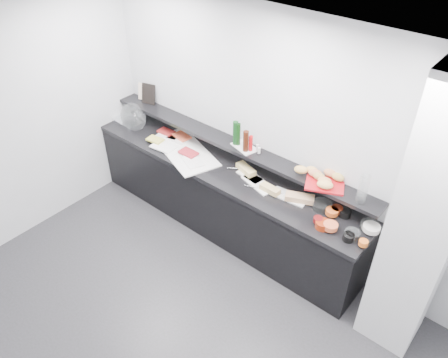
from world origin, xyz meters
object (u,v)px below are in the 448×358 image
Objects in this scene: sandwich_plate_mid at (258,184)px; condiment_tray at (244,147)px; cloche_base at (129,121)px; framed_print at (148,94)px; carafe at (363,190)px; bread_tray at (325,185)px.

condiment_tray is at bearing 168.00° from sandwich_plate_mid.
cloche_base is 0.47m from framed_print.
condiment_tray is at bearing 177.90° from carafe.
framed_print is 2.63m from bread_tray.
condiment_tray is (-0.33, 0.17, 0.25)m from sandwich_plate_mid.
framed_print is at bearing 153.10° from bread_tray.
condiment_tray is at bearing -17.15° from framed_print.
condiment_tray is 1.02m from bread_tray.
bread_tray is at bearing 13.60° from condiment_tray.
sandwich_plate_mid is at bearing -21.89° from framed_print.
framed_print is (0.18, 0.24, 0.36)m from cloche_base.
sandwich_plate_mid is at bearing 4.64° from cloche_base.
carafe reaches higher than sandwich_plate_mid.
bread_tray reaches higher than condiment_tray.
framed_print is at bearing -171.03° from sandwich_plate_mid.
cloche_base is at bearing -177.56° from carafe.
carafe reaches higher than condiment_tray.
framed_print is 0.87× the size of carafe.
cloche_base is 1.57× the size of framed_print.
condiment_tray is (1.78, 0.19, 0.24)m from cloche_base.
carafe reaches higher than cloche_base.
carafe is at bearing -17.30° from framed_print.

